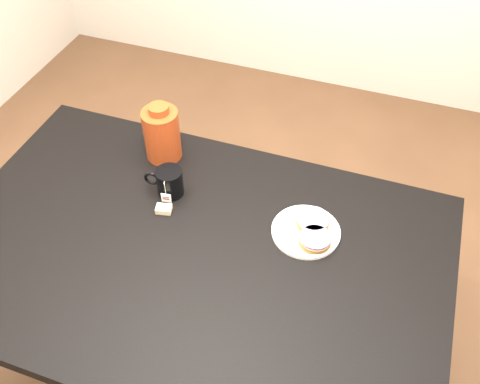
# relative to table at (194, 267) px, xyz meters

# --- Properties ---
(ground_plane) EXTENTS (4.00, 4.00, 0.00)m
(ground_plane) POSITION_rel_table_xyz_m (0.00, 0.00, -0.67)
(ground_plane) COLOR brown
(table) EXTENTS (1.40, 0.90, 0.75)m
(table) POSITION_rel_table_xyz_m (0.00, 0.00, 0.00)
(table) COLOR black
(table) RESTS_ON ground_plane
(plate) EXTENTS (0.19, 0.19, 0.01)m
(plate) POSITION_rel_table_xyz_m (0.28, 0.16, 0.09)
(plate) COLOR white
(plate) RESTS_ON table
(bagel_back) EXTENTS (0.11, 0.11, 0.03)m
(bagel_back) POSITION_rel_table_xyz_m (0.29, 0.19, 0.11)
(bagel_back) COLOR brown
(bagel_back) RESTS_ON plate
(bagel_front) EXTENTS (0.12, 0.12, 0.03)m
(bagel_front) POSITION_rel_table_xyz_m (0.32, 0.13, 0.11)
(bagel_front) COLOR brown
(bagel_front) RESTS_ON plate
(mug) EXTENTS (0.12, 0.09, 0.09)m
(mug) POSITION_rel_table_xyz_m (-0.15, 0.18, 0.13)
(mug) COLOR black
(mug) RESTS_ON table
(teabag_pouch) EXTENTS (0.05, 0.04, 0.02)m
(teabag_pouch) POSITION_rel_table_xyz_m (-0.13, 0.10, 0.09)
(teabag_pouch) COLOR #C6B793
(teabag_pouch) RESTS_ON table
(bagel_package) EXTENTS (0.13, 0.13, 0.20)m
(bagel_package) POSITION_rel_table_xyz_m (-0.23, 0.33, 0.17)
(bagel_package) COLOR maroon
(bagel_package) RESTS_ON table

